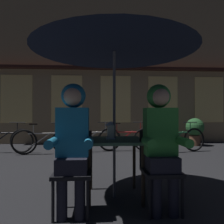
% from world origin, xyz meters
% --- Properties ---
extents(ground_plane, '(60.00, 60.00, 0.00)m').
position_xyz_m(ground_plane, '(0.00, 0.00, 0.00)').
color(ground_plane, '#232326').
extents(cafe_table, '(0.72, 0.72, 0.74)m').
position_xyz_m(cafe_table, '(0.00, 0.00, 0.64)').
color(cafe_table, '#42664C').
rests_on(cafe_table, ground_plane).
extents(patio_umbrella, '(2.10, 2.10, 2.31)m').
position_xyz_m(patio_umbrella, '(0.00, 0.00, 2.06)').
color(patio_umbrella, '#4C4C51').
rests_on(patio_umbrella, ground_plane).
extents(lantern, '(0.11, 0.11, 0.23)m').
position_xyz_m(lantern, '(-0.05, 0.02, 0.86)').
color(lantern, white).
rests_on(lantern, cafe_table).
extents(chair_left, '(0.40, 0.40, 0.87)m').
position_xyz_m(chair_left, '(-0.48, -0.37, 0.49)').
color(chair_left, black).
rests_on(chair_left, ground_plane).
extents(chair_right, '(0.40, 0.40, 0.87)m').
position_xyz_m(chair_right, '(0.48, -0.37, 0.49)').
color(chair_right, black).
rests_on(chair_right, ground_plane).
extents(person_left_hooded, '(0.45, 0.56, 1.40)m').
position_xyz_m(person_left_hooded, '(-0.48, -0.43, 0.85)').
color(person_left_hooded, black).
rests_on(person_left_hooded, ground_plane).
extents(person_right_hooded, '(0.45, 0.56, 1.40)m').
position_xyz_m(person_right_hooded, '(0.48, -0.43, 0.85)').
color(person_right_hooded, black).
rests_on(person_right_hooded, ground_plane).
extents(shopfront_building, '(10.00, 0.93, 6.20)m').
position_xyz_m(shopfront_building, '(0.44, 5.40, 3.09)').
color(shopfront_building, '#937A56').
rests_on(shopfront_building, ground_plane).
extents(bicycle_nearest, '(1.68, 0.22, 0.84)m').
position_xyz_m(bicycle_nearest, '(-2.78, 3.31, 0.35)').
color(bicycle_nearest, black).
rests_on(bicycle_nearest, ground_plane).
extents(bicycle_second, '(1.67, 0.31, 0.84)m').
position_xyz_m(bicycle_second, '(-1.62, 3.09, 0.35)').
color(bicycle_second, black).
rests_on(bicycle_second, ground_plane).
extents(bicycle_third, '(1.67, 0.27, 0.84)m').
position_xyz_m(bicycle_third, '(-0.38, 3.34, 0.35)').
color(bicycle_third, black).
rests_on(bicycle_third, ground_plane).
extents(bicycle_fourth, '(1.67, 0.31, 0.84)m').
position_xyz_m(bicycle_fourth, '(0.62, 3.37, 0.35)').
color(bicycle_fourth, black).
rests_on(bicycle_fourth, ground_plane).
extents(bicycle_fifth, '(1.66, 0.34, 0.84)m').
position_xyz_m(bicycle_fifth, '(2.01, 3.12, 0.35)').
color(bicycle_fifth, black).
rests_on(bicycle_fifth, ground_plane).
extents(potted_plant, '(0.60, 0.60, 0.92)m').
position_xyz_m(potted_plant, '(3.06, 4.32, 0.54)').
color(potted_plant, brown).
rests_on(potted_plant, ground_plane).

